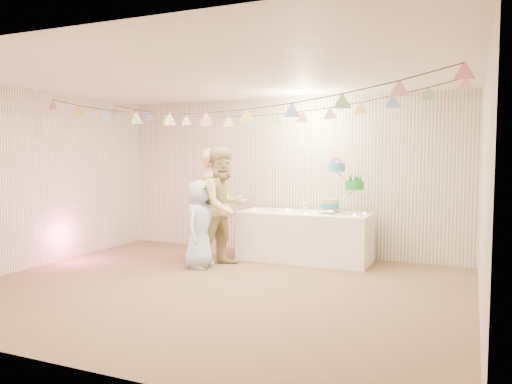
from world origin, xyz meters
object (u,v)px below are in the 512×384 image
at_px(person_adult_a, 215,205).
at_px(person_child, 200,224).
at_px(cake_stand, 341,188).
at_px(table, 305,236).
at_px(person_adult_b, 224,207).

height_order(person_adult_a, person_child, person_adult_a).
bearing_deg(cake_stand, person_adult_a, -162.87).
bearing_deg(person_adult_a, table, -66.15).
height_order(table, cake_stand, cake_stand).
bearing_deg(cake_stand, person_adult_b, -150.23).
xyz_separation_m(table, cake_stand, (0.55, 0.05, 0.77)).
bearing_deg(cake_stand, person_child, -148.20).
relative_size(table, cake_stand, 2.55).
distance_m(table, person_adult_b, 1.39).
height_order(table, person_child, person_child).
height_order(table, person_adult_b, person_adult_b).
bearing_deg(person_child, person_adult_b, -50.44).
bearing_deg(person_adult_b, person_child, 154.70).
bearing_deg(cake_stand, table, -174.81).
relative_size(cake_stand, person_child, 0.62).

